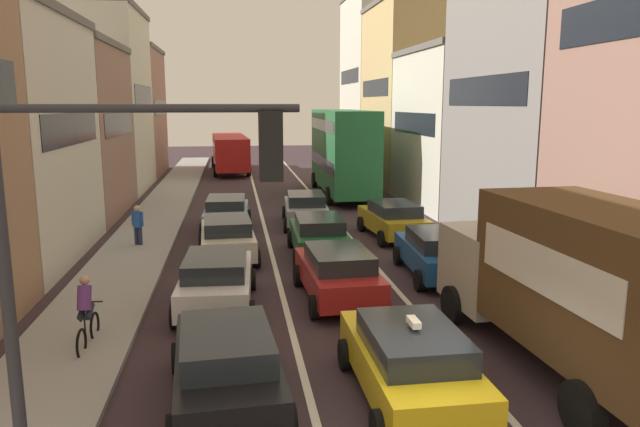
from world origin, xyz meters
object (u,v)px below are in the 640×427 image
object	(u,v)px
coupe_centre_lane_fourth	(306,208)
cyclist_on_sidewalk	(86,314)
wagon_left_lane_second	(217,279)
bus_far_queue_secondary	(230,150)
sedan_left_lane_front	(226,363)
bus_mid_queue_primary	(343,148)
sedan_left_lane_third	(227,237)
sedan_left_lane_fourth	(227,213)
wagon_right_lane_far	(393,219)
pedestrian_near_kerb	(138,224)
traffic_light_pole	(113,242)
sedan_right_lane_behind_truck	(437,252)
taxi_centre_lane_front	(410,361)
hatchback_centre_lane_third	(319,235)
removalist_box_truck	(571,278)
sedan_centre_lane_second	(338,272)

from	to	relation	value
coupe_centre_lane_fourth	cyclist_on_sidewalk	size ratio (longest dim) A/B	2.55
wagon_left_lane_second	bus_far_queue_secondary	distance (m)	32.82
sedan_left_lane_front	bus_mid_queue_primary	distance (m)	25.48
sedan_left_lane_third	sedan_left_lane_fourth	distance (m)	4.80
sedan_left_lane_third	bus_far_queue_secondary	xyz separation A→B (m)	(0.01, 27.56, 0.96)
wagon_right_lane_far	pedestrian_near_kerb	bearing A→B (deg)	88.17
sedan_left_lane_front	traffic_light_pole	bearing A→B (deg)	154.46
sedan_right_lane_behind_truck	cyclist_on_sidewalk	world-z (taller)	cyclist_on_sidewalk
bus_far_queue_secondary	cyclist_on_sidewalk	bearing A→B (deg)	172.09
taxi_centre_lane_front	bus_mid_queue_primary	size ratio (longest dim) A/B	0.41
wagon_left_lane_second	hatchback_centre_lane_third	world-z (taller)	same
wagon_right_lane_far	coupe_centre_lane_fourth	bearing A→B (deg)	43.17
cyclist_on_sidewalk	traffic_light_pole	bearing A→B (deg)	-159.87
removalist_box_truck	sedan_left_lane_front	world-z (taller)	removalist_box_truck
sedan_left_lane_front	cyclist_on_sidewalk	size ratio (longest dim) A/B	2.55
sedan_left_lane_front	wagon_left_lane_second	world-z (taller)	same
bus_far_queue_secondary	sedan_centre_lane_second	bearing A→B (deg)	-177.54
bus_mid_queue_primary	removalist_box_truck	bearing A→B (deg)	-178.20
sedan_left_lane_front	sedan_right_lane_behind_truck	bearing A→B (deg)	-45.48
sedan_centre_lane_second	bus_mid_queue_primary	size ratio (longest dim) A/B	0.41
wagon_left_lane_second	cyclist_on_sidewalk	size ratio (longest dim) A/B	2.53
taxi_centre_lane_front	traffic_light_pole	bearing A→B (deg)	120.30
sedan_left_lane_front	bus_far_queue_secondary	world-z (taller)	bus_far_queue_secondary
taxi_centre_lane_front	pedestrian_near_kerb	distance (m)	14.72
taxi_centre_lane_front	sedan_right_lane_behind_truck	xyz separation A→B (m)	(3.21, 7.74, -0.00)
sedan_right_lane_behind_truck	bus_mid_queue_primary	distance (m)	17.27
wagon_left_lane_second	bus_far_queue_secondary	world-z (taller)	bus_far_queue_secondary
sedan_left_lane_front	sedan_left_lane_third	bearing A→B (deg)	-3.49
hatchback_centre_lane_third	pedestrian_near_kerb	world-z (taller)	pedestrian_near_kerb
sedan_left_lane_third	sedan_left_lane_fourth	world-z (taller)	same
sedan_left_lane_front	pedestrian_near_kerb	size ratio (longest dim) A/B	2.66
sedan_left_lane_third	bus_far_queue_secondary	size ratio (longest dim) A/B	0.41
sedan_centre_lane_second	wagon_right_lane_far	size ratio (longest dim) A/B	0.99
removalist_box_truck	cyclist_on_sidewalk	distance (m)	10.40
hatchback_centre_lane_third	sedan_centre_lane_second	bearing A→B (deg)	179.77
taxi_centre_lane_front	pedestrian_near_kerb	world-z (taller)	same
removalist_box_truck	sedan_left_lane_front	distance (m)	7.04
sedan_left_lane_front	sedan_left_lane_fourth	world-z (taller)	same
sedan_left_lane_front	coupe_centre_lane_fourth	size ratio (longest dim) A/B	1.00
wagon_left_lane_second	sedan_right_lane_behind_truck	world-z (taller)	same
traffic_light_pole	hatchback_centre_lane_third	bearing A→B (deg)	71.88
sedan_right_lane_behind_truck	sedan_left_lane_front	bearing A→B (deg)	141.40
wagon_right_lane_far	pedestrian_near_kerb	size ratio (longest dim) A/B	2.65
traffic_light_pole	sedan_left_lane_third	size ratio (longest dim) A/B	1.26
traffic_light_pole	taxi_centre_lane_front	bearing A→B (deg)	30.57
bus_mid_queue_primary	coupe_centre_lane_fourth	bearing A→B (deg)	160.17
traffic_light_pole	pedestrian_near_kerb	world-z (taller)	traffic_light_pole
sedan_centre_lane_second	sedan_left_lane_third	world-z (taller)	same
traffic_light_pole	pedestrian_near_kerb	distance (m)	16.17
sedan_left_lane_third	coupe_centre_lane_fourth	world-z (taller)	same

